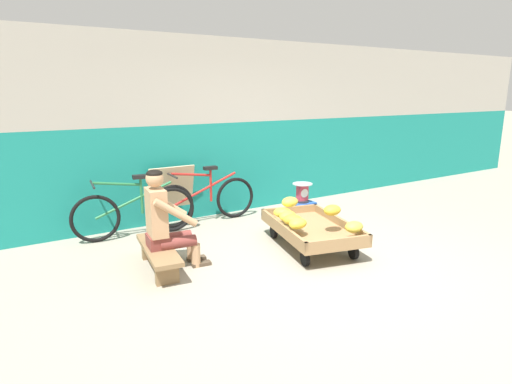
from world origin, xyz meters
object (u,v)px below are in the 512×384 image
Objects in this scene: plastic_crate at (302,212)px; bicycle_near_left at (135,212)px; low_bench at (159,253)px; weighing_scale at (302,192)px; sign_board at (171,195)px; bicycle_far_left at (205,200)px; vendor_seated at (165,220)px; banana_cart at (311,230)px.

bicycle_near_left is at bearing 165.24° from plastic_crate.
bicycle_near_left reaches higher than low_bench.
weighing_scale is 0.34× the size of sign_board.
bicycle_near_left is 1.09m from bicycle_far_left.
plastic_crate is 1.49m from bicycle_far_left.
sign_board reaches higher than low_bench.
vendor_seated reaches higher than bicycle_near_left.
plastic_crate is at bearing 90.00° from weighing_scale.
vendor_seated is (-1.79, 0.34, 0.33)m from banana_cart.
bicycle_far_left is 0.51m from sign_board.
vendor_seated is 0.69× the size of bicycle_far_left.
vendor_seated reaches higher than bicycle_far_left.
low_bench is 0.68× the size of bicycle_near_left.
plastic_crate is 1.20× the size of weighing_scale.
bicycle_near_left is (-2.38, 0.63, -0.10)m from weighing_scale.
sign_board is (-1.12, 1.95, 0.20)m from banana_cart.
plastic_crate is 2.00m from sign_board.
low_bench is at bearing -95.04° from bicycle_near_left.
bicycle_near_left is at bearing -175.06° from bicycle_far_left.
banana_cart is at bearing -10.45° from low_bench.
weighing_scale is at bearing -90.00° from plastic_crate.
banana_cart reaches higher than plastic_crate.
bicycle_far_left reaches higher than banana_cart.
sign_board reaches higher than bicycle_near_left.
vendor_seated is at bearing -165.19° from weighing_scale.
plastic_crate is 0.22× the size of bicycle_far_left.
plastic_crate is (0.61, 0.97, -0.09)m from banana_cart.
low_bench is 1.81m from bicycle_far_left.
vendor_seated is 3.17× the size of plastic_crate.
weighing_scale reaches higher than low_bench.
banana_cart is 4.43× the size of plastic_crate.
bicycle_near_left reaches higher than plastic_crate.
bicycle_far_left is at bearing -30.30° from sign_board.
weighing_scale is at bearing 14.81° from vendor_seated.
bicycle_near_left is at bearing 84.96° from low_bench.
banana_cart is at bearing -121.91° from weighing_scale.
banana_cart is 1.16m from weighing_scale.
weighing_scale is 2.46m from bicycle_near_left.
vendor_seated reaches higher than weighing_scale.
banana_cart is 1.15m from plastic_crate.
plastic_crate is (2.49, 0.63, -0.05)m from low_bench.
banana_cart is at bearing -42.09° from bicycle_near_left.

